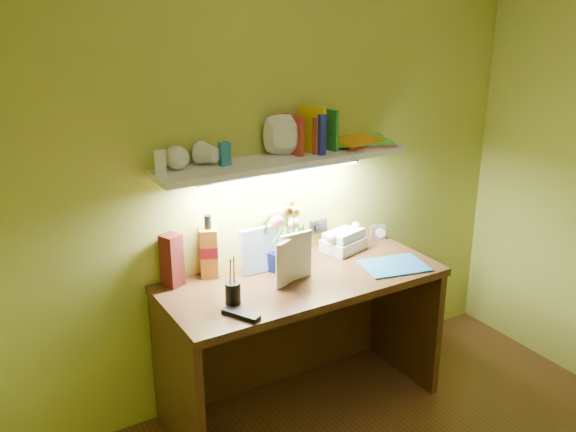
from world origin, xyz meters
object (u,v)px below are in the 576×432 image
object	(u,v)px
desk	(302,344)
desk_clock	(378,232)
telephone	(344,239)
whisky_bottle	(209,246)
flower_bouquet	(283,235)

from	to	relation	value
desk	desk_clock	world-z (taller)	desk_clock
telephone	desk_clock	xyz separation A→B (m)	(0.26, 0.04, -0.03)
desk	whisky_bottle	bearing A→B (deg)	147.21
desk_clock	whisky_bottle	bearing A→B (deg)	-157.04
desk	flower_bouquet	bearing A→B (deg)	96.41
flower_bouquet	desk_clock	world-z (taller)	flower_bouquet
desk	flower_bouquet	xyz separation A→B (m)	(-0.02, 0.16, 0.55)
desk	desk_clock	size ratio (longest dim) A/B	17.72
desk	telephone	size ratio (longest dim) A/B	6.40
telephone	whisky_bottle	bearing A→B (deg)	159.28
flower_bouquet	desk	bearing A→B (deg)	-83.59
desk_clock	whisky_bottle	distance (m)	1.03
flower_bouquet	desk_clock	bearing A→B (deg)	5.13
flower_bouquet	telephone	world-z (taller)	flower_bouquet
telephone	desk_clock	bearing A→B (deg)	-7.97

